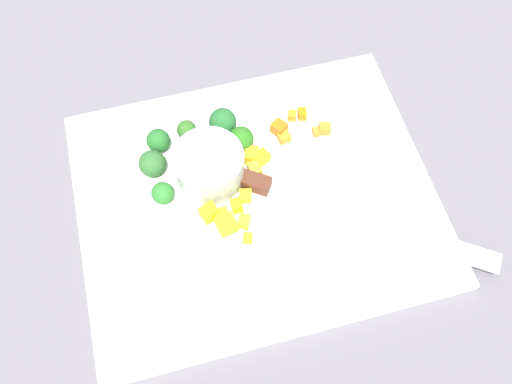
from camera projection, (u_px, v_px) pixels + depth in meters
name	position (u px, v px, depth m)	size (l,w,h in m)	color
ground_plane	(256.00, 200.00, 0.69)	(4.00, 4.00, 0.00)	slate
cutting_board	(256.00, 198.00, 0.69)	(0.44, 0.36, 0.01)	white
prep_bowl	(209.00, 166.00, 0.68)	(0.09, 0.09, 0.05)	#B4C1B8
chef_knife	(315.00, 203.00, 0.67)	(0.30, 0.22, 0.02)	silver
carrot_dice_0	(325.00, 129.00, 0.72)	(0.01, 0.01, 0.01)	orange
carrot_dice_1	(316.00, 132.00, 0.72)	(0.01, 0.01, 0.01)	orange
carrot_dice_2	(284.00, 137.00, 0.72)	(0.02, 0.01, 0.01)	orange
carrot_dice_3	(302.00, 114.00, 0.73)	(0.01, 0.01, 0.01)	orange
carrot_dice_4	(292.00, 116.00, 0.73)	(0.01, 0.01, 0.01)	orange
carrot_dice_5	(279.00, 128.00, 0.72)	(0.02, 0.02, 0.02)	orange
pepper_dice_0	(222.00, 215.00, 0.66)	(0.02, 0.02, 0.01)	yellow
pepper_dice_1	(237.00, 206.00, 0.67)	(0.02, 0.01, 0.01)	yellow
pepper_dice_2	(246.00, 198.00, 0.67)	(0.02, 0.02, 0.01)	yellow
pepper_dice_3	(244.00, 221.00, 0.66)	(0.02, 0.01, 0.01)	yellow
pepper_dice_4	(209.00, 213.00, 0.66)	(0.02, 0.02, 0.02)	yellow
pepper_dice_5	(251.00, 155.00, 0.70)	(0.02, 0.02, 0.02)	yellow
pepper_dice_6	(255.00, 170.00, 0.69)	(0.02, 0.01, 0.01)	yellow
pepper_dice_7	(226.00, 225.00, 0.66)	(0.02, 0.02, 0.02)	yellow
pepper_dice_8	(262.00, 158.00, 0.70)	(0.02, 0.02, 0.01)	yellow
pepper_dice_9	(248.00, 238.00, 0.65)	(0.01, 0.01, 0.01)	yellow
broccoli_floret_0	(163.00, 193.00, 0.66)	(0.03, 0.03, 0.03)	#94C367
broccoli_floret_1	(223.00, 122.00, 0.71)	(0.04, 0.04, 0.04)	#98B66D
broccoli_floret_2	(152.00, 164.00, 0.68)	(0.03, 0.03, 0.04)	#87BB67
broccoli_floret_3	(241.00, 139.00, 0.70)	(0.03, 0.03, 0.03)	#8BBB59
broccoli_floret_4	(158.00, 141.00, 0.70)	(0.03, 0.03, 0.03)	#87B567
broccoli_floret_5	(187.00, 130.00, 0.71)	(0.03, 0.03, 0.03)	#95BB6A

